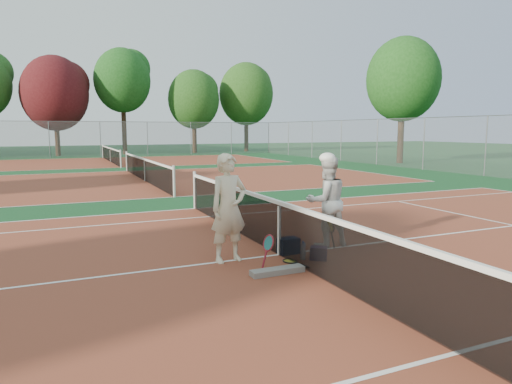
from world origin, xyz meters
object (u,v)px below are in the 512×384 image
racket_black_held (330,234)px  sports_bag_purple (319,253)px  player_a (229,208)px  racket_spare (290,261)px  sports_bag_navy (288,246)px  net_main (279,228)px  player_b (327,201)px  water_bottle (303,252)px  racket_red (268,253)px

racket_black_held → sports_bag_purple: 0.85m
player_a → racket_spare: (0.96, -0.49, -0.94)m
player_a → sports_bag_navy: bearing=-8.5°
racket_spare → net_main: bearing=-18.2°
player_b → water_bottle: bearing=41.0°
player_b → sports_bag_purple: size_ratio=6.16×
sports_bag_navy → sports_bag_purple: size_ratio=1.30×
sports_bag_purple → water_bottle: water_bottle is taller
water_bottle → sports_bag_navy: bearing=96.7°
player_b → sports_bag_navy: bearing=17.5°
player_a → sports_bag_purple: player_a is taller
net_main → sports_bag_navy: size_ratio=28.76×
player_b → racket_black_held: bearing=77.3°
player_b → racket_black_held: (-0.08, -0.26, -0.61)m
net_main → sports_bag_navy: net_main is taller
player_a → water_bottle: bearing=-29.2°
player_a → sports_bag_purple: 1.80m
net_main → racket_red: 0.95m
net_main → sports_bag_purple: size_ratio=37.53×
sports_bag_purple → water_bottle: (-0.25, 0.12, 0.03)m
player_a → racket_black_held: (2.10, -0.00, -0.66)m
racket_spare → sports_bag_navy: (0.23, 0.51, 0.14)m
water_bottle → racket_red: bearing=-161.6°
racket_black_held → racket_spare: size_ratio=0.98×
player_b → sports_bag_navy: (-0.98, -0.24, -0.75)m
racket_spare → player_b: bearing=-72.8°
player_b → sports_bag_purple: bearing=54.3°
player_a → player_b: player_a is taller
sports_bag_navy → sports_bag_purple: (0.30, -0.59, -0.03)m
racket_spare → sports_bag_navy: 0.57m
player_b → water_bottle: size_ratio=6.00×
racket_spare → water_bottle: 0.32m
player_b → sports_bag_purple: player_b is taller
water_bottle → sports_bag_purple: bearing=-26.6°
racket_red → water_bottle: bearing=2.7°
net_main → racket_red: net_main is taller
racket_black_held → player_b: bearing=-113.8°
net_main → player_b: bearing=12.3°
net_main → player_b: (1.18, 0.26, 0.39)m
racket_black_held → sports_bag_navy: racket_black_held is taller
racket_black_held → water_bottle: (-0.85, -0.45, -0.14)m
net_main → racket_black_held: size_ratio=18.74×
racket_black_held → sports_bag_purple: bearing=36.0°
racket_black_held → water_bottle: racket_black_held is taller
racket_spare → racket_black_held: bearing=-81.2°
sports_bag_purple → racket_spare: bearing=171.0°
racket_black_held → racket_spare: 1.27m
net_main → player_b: 1.27m
net_main → player_a: 1.08m
racket_red → sports_bag_navy: size_ratio=1.52×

